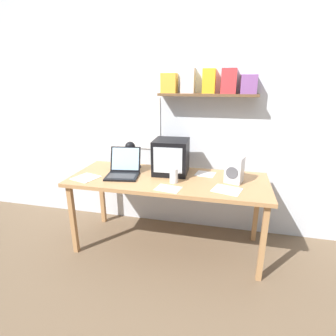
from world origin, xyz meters
The scene contains 12 objects.
ground_plane centered at (0.00, 0.00, 0.00)m, with size 12.00×12.00×0.00m, color brown.
back_wall centered at (0.01, 0.51, 1.31)m, with size 5.60×0.24×2.60m.
corner_desk centered at (0.00, 0.00, 0.68)m, with size 1.85×0.73×0.74m.
crt_monitor centered at (-0.01, 0.15, 0.91)m, with size 0.34×0.35×0.34m.
laptop centered at (-0.44, 0.00, 0.81)m, with size 0.35×0.38×0.25m.
desk_lamp centered at (-0.43, 0.19, 0.93)m, with size 0.14×0.18×0.29m.
juice_glass centered at (0.08, -0.10, 0.80)m, with size 0.07×0.07×0.14m.
space_heater centered at (0.60, 0.04, 0.86)m, with size 0.18×0.17×0.24m.
printed_handout centered at (0.55, -0.17, 0.74)m, with size 0.27×0.24×0.00m.
open_notebook centered at (0.33, 0.19, 0.74)m, with size 0.21×0.19×0.00m.
loose_paper_near_laptop centered at (-0.76, -0.18, 0.74)m, with size 0.26×0.26×0.00m.
loose_paper_near_monitor centered at (0.06, -0.26, 0.74)m, with size 0.23×0.18×0.00m.
Camera 1 is at (0.53, -2.27, 1.61)m, focal length 28.00 mm.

